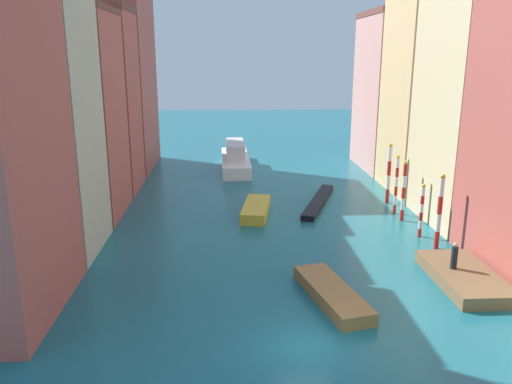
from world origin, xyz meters
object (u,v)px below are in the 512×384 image
Objects in this scene: waterfront_dock at (464,277)px; mooring_pole_3 at (396,184)px; mooring_pole_1 at (422,210)px; gondola_black at (319,201)px; person_on_dock at (454,257)px; vaporetto_white at (235,158)px; motorboat_1 at (256,209)px; mooring_pole_2 at (404,190)px; motorboat_0 at (332,294)px; mooring_pole_4 at (389,173)px; mooring_pole_0 at (439,211)px.

mooring_pole_3 reaches higher than waterfront_dock.
mooring_pole_1 is at bearing -89.29° from mooring_pole_3.
person_on_dock is at bearing -72.53° from gondola_black.
waterfront_dock is 0.67× the size of gondola_black.
person_on_dock is 32.91m from vaporetto_white.
mooring_pole_3 is at bearing -2.67° from motorboat_1.
mooring_pole_2 is at bearing 88.91° from waterfront_dock.
mooring_pole_1 reaches higher than gondola_black.
motorboat_1 reaches higher than waterfront_dock.
motorboat_1 reaches higher than motorboat_0.
mooring_pole_3 reaches higher than vaporetto_white.
person_on_dock reaches higher than gondola_black.
person_on_dock is 16.56m from gondola_black.
mooring_pole_2 is at bearing 86.15° from person_on_dock.
mooring_pole_2 is 0.71× the size of motorboat_0.
gondola_black is 1.50× the size of motorboat_0.
person_on_dock is 0.23× the size of motorboat_0.
mooring_pole_4 is 0.83× the size of motorboat_1.
mooring_pole_0 is 1.32× the size of mooring_pole_1.
mooring_pole_2 is at bearing -94.10° from mooring_pole_4.
waterfront_dock is 17.07m from gondola_black.
motorboat_0 is 1.06× the size of motorboat_1.
mooring_pole_2 reaches higher than waterfront_dock.
mooring_pole_1 is 0.39× the size of gondola_black.
mooring_pole_4 is (0.57, 16.19, 2.33)m from waterfront_dock.
mooring_pole_2 is 7.81m from gondola_black.
gondola_black is at bearing 108.70° from waterfront_dock.
motorboat_1 is (-3.16, 15.19, 0.08)m from motorboat_0.
mooring_pole_4 reaches higher than gondola_black.
mooring_pole_2 is 4.92m from mooring_pole_4.
motorboat_0 is at bearing -164.48° from person_on_dock.
person_on_dock is at bearing -96.19° from mooring_pole_1.
mooring_pole_0 is 5.98m from mooring_pole_2.
mooring_pole_4 reaches higher than mooring_pole_0.
mooring_pole_4 reaches higher than mooring_pole_3.
mooring_pole_1 is at bearing 96.77° from mooring_pole_0.
person_on_dock is at bearing 15.52° from motorboat_0.
waterfront_dock is 4.27× the size of person_on_dock.
mooring_pole_2 is 0.90× the size of mooring_pole_4.
motorboat_0 is at bearing -118.96° from mooring_pole_3.
waterfront_dock is at bearing -95.80° from mooring_pole_0.
vaporetto_white reaches higher than person_on_dock.
motorboat_0 is (-8.46, -6.96, -2.26)m from mooring_pole_0.
mooring_pole_3 is at bearing -28.96° from gondola_black.
mooring_pole_2 reaches higher than mooring_pole_1.
mooring_pole_1 is 0.80× the size of mooring_pole_3.
mooring_pole_2 is 0.76× the size of motorboat_1.
mooring_pole_0 is at bearing -86.88° from mooring_pole_2.
vaporetto_white is (-12.64, 18.06, -1.34)m from mooring_pole_3.
person_on_dock reaches higher than waterfront_dock.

